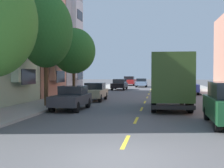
{
  "coord_description": "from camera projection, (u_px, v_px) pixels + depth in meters",
  "views": [
    {
      "loc": [
        1.1,
        -8.67,
        2.32
      ],
      "look_at": [
        -3.97,
        25.83,
        1.14
      ],
      "focal_mm": 51.3,
      "sensor_mm": 36.0,
      "label": 1
    }
  ],
  "objects": [
    {
      "name": "parked_sedan_teal",
      "position": [
        183.0,
        85.0,
        41.89
      ],
      "size": [
        1.93,
        4.55,
        1.43
      ],
      "color": "#195B60",
      "rests_on": "ground_plane"
    },
    {
      "name": "townhouse_third_terracotta",
      "position": [
        2.0,
        40.0,
        31.09
      ],
      "size": [
        11.54,
        7.33,
        11.48
      ],
      "color": "#B27560",
      "rests_on": "ground_plane"
    },
    {
      "name": "ground_plane",
      "position": [
        150.0,
        92.0,
        38.47
      ],
      "size": [
        160.0,
        160.0,
        0.0
      ],
      "primitive_type": "plane",
      "color": "#4C4C4F"
    },
    {
      "name": "parked_hatchback_charcoal",
      "position": [
        71.0,
        98.0,
        20.27
      ],
      "size": [
        1.84,
        4.04,
        1.5
      ],
      "color": "#333338",
      "rests_on": "ground_plane"
    },
    {
      "name": "lane_centerline_dashes",
      "position": [
        148.0,
        96.0,
        33.04
      ],
      "size": [
        0.14,
        47.2,
        0.01
      ],
      "color": "yellow",
      "rests_on": "ground_plane"
    },
    {
      "name": "parked_pickup_red",
      "position": [
        130.0,
        81.0,
        60.27
      ],
      "size": [
        2.13,
        5.35,
        1.73
      ],
      "color": "#AD1E1E",
      "rests_on": "ground_plane"
    },
    {
      "name": "townhouse_fourth_dove_grey",
      "position": [
        21.0,
        44.0,
        38.73
      ],
      "size": [
        14.32,
        7.33,
        12.12
      ],
      "color": "#A8A8AD",
      "rests_on": "ground_plane"
    },
    {
      "name": "parked_wagon_black",
      "position": [
        120.0,
        84.0,
        44.57
      ],
      "size": [
        1.9,
        4.73,
        1.5
      ],
      "color": "black",
      "rests_on": "ground_plane"
    },
    {
      "name": "delivery_box_truck",
      "position": [
        170.0,
        79.0,
        20.76
      ],
      "size": [
        2.57,
        7.25,
        3.5
      ],
      "color": "#2D471E",
      "rests_on": "ground_plane"
    },
    {
      "name": "street_tree_third",
      "position": [
        74.0,
        51.0,
        28.35
      ],
      "size": [
        3.87,
        3.87,
        6.18
      ],
      "color": "#47331E",
      "rests_on": "sidewalk_left"
    },
    {
      "name": "sidewalk_left",
      "position": [
        88.0,
        92.0,
        37.53
      ],
      "size": [
        3.2,
        120.0,
        0.14
      ],
      "primitive_type": "cube",
      "color": "#99968E",
      "rests_on": "ground_plane"
    },
    {
      "name": "parked_pickup_navy",
      "position": [
        188.0,
        86.0,
        35.8
      ],
      "size": [
        2.06,
        5.32,
        1.73
      ],
      "color": "navy",
      "rests_on": "ground_plane"
    },
    {
      "name": "parked_hatchback_champagne",
      "position": [
        94.0,
        92.0,
        26.98
      ],
      "size": [
        1.74,
        4.0,
        1.5
      ],
      "color": "tan",
      "rests_on": "ground_plane"
    },
    {
      "name": "moving_sky_sedan",
      "position": [
        141.0,
        83.0,
        53.66
      ],
      "size": [
        1.8,
        4.5,
        1.43
      ],
      "color": "#7A9EC6",
      "rests_on": "ground_plane"
    },
    {
      "name": "sidewalk_right",
      "position": [
        213.0,
        93.0,
        35.46
      ],
      "size": [
        3.2,
        120.0,
        0.14
      ],
      "primitive_type": "cube",
      "color": "#99968E",
      "rests_on": "ground_plane"
    },
    {
      "name": "street_tree_second",
      "position": [
        46.0,
        31.0,
        21.33
      ],
      "size": [
        3.62,
        3.62,
        7.52
      ],
      "color": "#47331E",
      "rests_on": "sidewalk_left"
    },
    {
      "name": "parked_sedan_burgundy",
      "position": [
        178.0,
        83.0,
        53.38
      ],
      "size": [
        1.93,
        4.55,
        1.43
      ],
      "color": "maroon",
      "rests_on": "ground_plane"
    }
  ]
}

